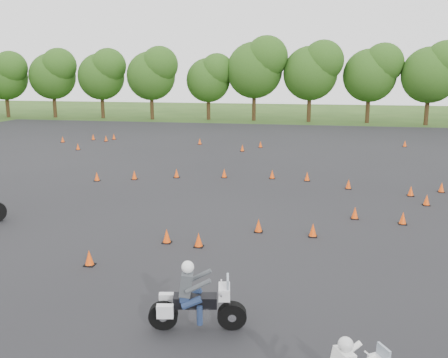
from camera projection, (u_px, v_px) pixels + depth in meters
name	position (u px, v px, depth m)	size (l,w,h in m)	color
ground	(203.00, 237.00, 17.27)	(140.00, 140.00, 0.00)	#2D5119
asphalt_pad	(232.00, 195.00, 23.02)	(62.00, 62.00, 0.00)	black
treeline	(314.00, 81.00, 49.12)	(86.87, 32.23, 10.71)	#284D16
traffic_cones	(230.00, 191.00, 22.86)	(36.83, 33.38, 0.45)	#FE4C0A
rider_grey	(197.00, 294.00, 10.98)	(2.17, 0.67, 1.68)	#404448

